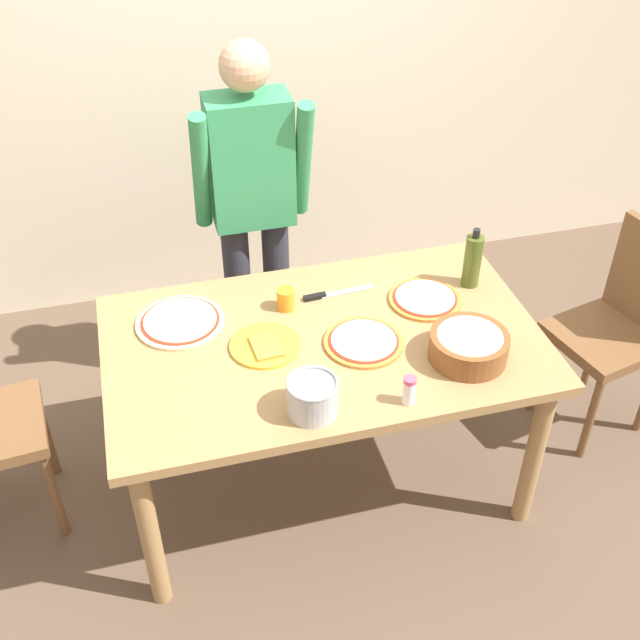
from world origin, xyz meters
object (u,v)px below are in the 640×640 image
(pizza_second_cooked, at_px, (425,299))
(olive_oil_bottle, at_px, (473,261))
(plate_with_slice, at_px, (265,346))
(steel_pot, at_px, (313,396))
(pizza_raw_on_board, at_px, (180,322))
(cup_orange, at_px, (286,299))
(pizza_cooked_on_tray, at_px, (364,342))
(popcorn_bowl, at_px, (469,344))
(chef_knife, at_px, (330,294))
(salt_shaker, at_px, (409,390))
(chair_wooden_right, at_px, (621,321))
(dining_table, at_px, (323,358))
(person_cook, at_px, (253,201))

(pizza_second_cooked, relative_size, olive_oil_bottle, 1.11)
(plate_with_slice, relative_size, steel_pot, 1.50)
(pizza_raw_on_board, bearing_deg, cup_orange, -0.98)
(plate_with_slice, bearing_deg, pizza_cooked_on_tray, -11.63)
(popcorn_bowl, relative_size, chef_knife, 0.96)
(pizza_second_cooked, distance_m, popcorn_bowl, 0.36)
(pizza_raw_on_board, bearing_deg, steel_pot, -57.83)
(olive_oil_bottle, bearing_deg, salt_shaker, -129.10)
(pizza_raw_on_board, distance_m, chef_knife, 0.59)
(steel_pot, height_order, chef_knife, steel_pot)
(pizza_cooked_on_tray, bearing_deg, cup_orange, 128.29)
(steel_pot, bearing_deg, chair_wooden_right, 15.60)
(dining_table, height_order, cup_orange, cup_orange)
(person_cook, bearing_deg, olive_oil_bottle, -36.66)
(person_cook, xyz_separation_m, popcorn_bowl, (0.58, -0.99, -0.12))
(pizza_second_cooked, bearing_deg, dining_table, -164.15)
(cup_orange, bearing_deg, plate_with_slice, -120.65)
(pizza_second_cooked, height_order, salt_shaker, salt_shaker)
(person_cook, xyz_separation_m, plate_with_slice, (-0.11, -0.75, -0.17))
(dining_table, xyz_separation_m, steel_pot, (-0.13, -0.35, 0.16))
(pizza_raw_on_board, distance_m, salt_shaker, 0.92)
(pizza_cooked_on_tray, distance_m, pizza_second_cooked, 0.36)
(olive_oil_bottle, xyz_separation_m, chef_knife, (-0.56, 0.07, -0.11))
(olive_oil_bottle, distance_m, salt_shaker, 0.75)
(pizza_raw_on_board, bearing_deg, person_cook, 53.72)
(pizza_second_cooked, relative_size, plate_with_slice, 1.09)
(cup_orange, bearing_deg, chef_knife, 10.60)
(chair_wooden_right, distance_m, chef_knife, 1.26)
(steel_pot, distance_m, salt_shaker, 0.32)
(pizza_second_cooked, bearing_deg, steel_pot, -140.22)
(pizza_second_cooked, bearing_deg, olive_oil_bottle, 15.71)
(pizza_cooked_on_tray, relative_size, olive_oil_bottle, 1.14)
(popcorn_bowl, bearing_deg, chef_knife, 127.54)
(steel_pot, bearing_deg, chef_knife, 69.54)
(olive_oil_bottle, bearing_deg, steel_pot, -145.64)
(steel_pot, bearing_deg, pizza_raw_on_board, 122.17)
(pizza_raw_on_board, xyz_separation_m, pizza_second_cooked, (0.94, -0.10, 0.00))
(cup_orange, height_order, chef_knife, cup_orange)
(pizza_second_cooked, bearing_deg, person_cook, 131.24)
(pizza_raw_on_board, height_order, steel_pot, steel_pot)
(pizza_cooked_on_tray, height_order, popcorn_bowl, popcorn_bowl)
(chair_wooden_right, height_order, pizza_raw_on_board, chair_wooden_right)
(salt_shaker, height_order, chef_knife, salt_shaker)
(pizza_second_cooked, bearing_deg, chef_knife, 159.95)
(chair_wooden_right, height_order, plate_with_slice, chair_wooden_right)
(dining_table, height_order, olive_oil_bottle, olive_oil_bottle)
(person_cook, bearing_deg, cup_orange, -88.10)
(pizza_cooked_on_tray, height_order, olive_oil_bottle, olive_oil_bottle)
(pizza_raw_on_board, xyz_separation_m, chef_knife, (0.59, 0.03, -0.00))
(pizza_second_cooked, xyz_separation_m, olive_oil_bottle, (0.21, 0.06, 0.10))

